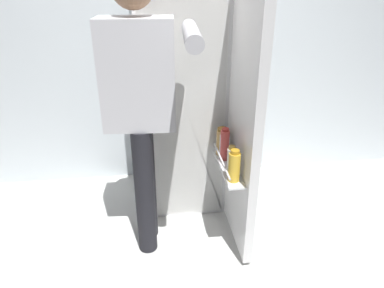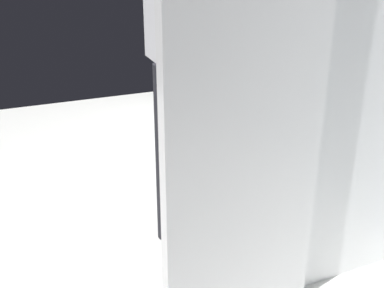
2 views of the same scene
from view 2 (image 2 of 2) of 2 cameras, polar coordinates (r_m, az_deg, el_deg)
ground_plane at (r=2.13m, az=1.99°, el=-14.49°), size 5.47×5.47×0.00m
refrigerator at (r=2.01m, az=16.40°, el=10.07°), size 0.65×1.22×1.76m
person at (r=1.96m, az=-1.05°, el=14.76°), size 0.54×0.75×1.69m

